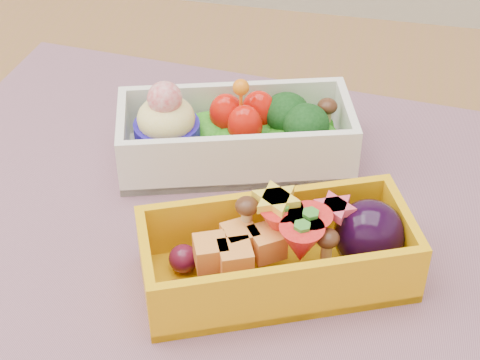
% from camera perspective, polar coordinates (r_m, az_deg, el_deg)
% --- Properties ---
extents(table, '(1.20, 0.80, 0.75)m').
position_cam_1_polar(table, '(0.67, -4.78, -10.85)').
color(table, brown).
rests_on(table, ground).
extents(placemat, '(0.58, 0.47, 0.00)m').
position_cam_1_polar(placemat, '(0.61, -0.79, -3.01)').
color(placemat, '#885D6B').
rests_on(placemat, table).
extents(bento_white, '(0.21, 0.14, 0.08)m').
position_cam_1_polar(bento_white, '(0.65, -0.40, 3.38)').
color(bento_white, white).
rests_on(bento_white, placemat).
extents(bento_yellow, '(0.20, 0.15, 0.06)m').
position_cam_1_polar(bento_yellow, '(0.55, 3.18, -5.20)').
color(bento_yellow, '#E8A50B').
rests_on(bento_yellow, placemat).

